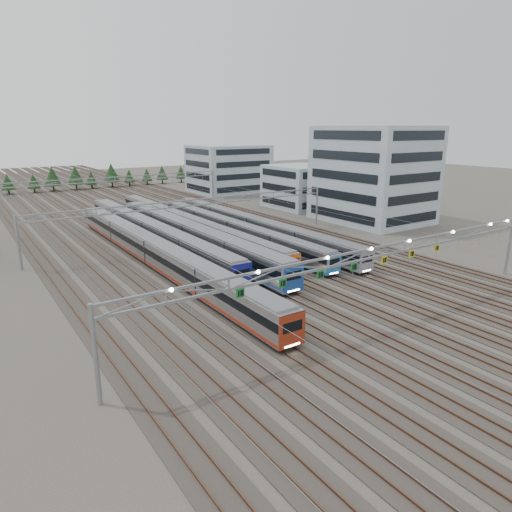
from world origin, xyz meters
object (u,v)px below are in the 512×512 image
depot_bldg_south (373,174)px  train_c (191,235)px  train_d (188,224)px  train_f (253,226)px  train_a (154,251)px  depot_bldg_mid (300,187)px  gantry_near (370,256)px  train_e (233,230)px  gantry_mid (195,208)px  gantry_far (115,183)px  train_b (151,232)px  depot_bldg_north (229,169)px

depot_bldg_south → train_c: bearing=179.7°
train_d → depot_bldg_south: (38.89, -10.91, 8.17)m
train_f → train_a: bearing=-161.4°
depot_bldg_mid → gantry_near: bearing=-123.5°
train_e → gantry_mid: gantry_mid is taller
train_e → gantry_near: size_ratio=0.94×
depot_bldg_south → depot_bldg_mid: depot_bldg_south is taller
gantry_mid → depot_bldg_mid: depot_bldg_mid is taller
train_a → depot_bldg_mid: depot_bldg_mid is taller
train_d → train_a: bearing=-128.8°
train_f → gantry_far: gantry_far is taller
train_e → train_c: bearing=-172.9°
train_a → gantry_mid: (11.25, 8.75, 4.20)m
train_e → train_f: 4.52m
train_a → train_e: size_ratio=1.25×
train_e → depot_bldg_mid: (32.61, 20.88, 3.36)m
train_d → gantry_mid: size_ratio=1.17×
train_a → train_e: bearing=21.9°
train_b → depot_bldg_mid: bearing=18.2°
train_c → gantry_mid: 5.37m
train_a → depot_bldg_north: depot_bldg_north is taller
train_c → gantry_far: size_ratio=0.99×
train_a → train_f: size_ratio=1.15×
train_e → gantry_near: bearing=-100.0°
train_c → gantry_near: gantry_near is taller
train_b → depot_bldg_south: bearing=-8.4°
gantry_mid → train_d: bearing=74.4°
train_e → depot_bldg_north: depot_bldg_north is taller
train_c → depot_bldg_north: size_ratio=2.54×
train_e → depot_bldg_south: 35.37m
train_d → gantry_near: (-2.30, -48.18, 5.17)m
train_e → depot_bldg_south: bearing=-2.2°
train_a → train_b: (4.50, 12.99, -0.01)m
gantry_mid → gantry_far: same height
train_e → gantry_far: 47.22m
train_c → gantry_far: bearing=87.3°
depot_bldg_north → gantry_near: bearing=-112.4°
gantry_mid → depot_bldg_south: size_ratio=2.56×
train_f → depot_bldg_mid: bearing=36.1°
train_a → gantry_far: bearing=78.2°
train_f → gantry_far: bearing=103.7°
gantry_near → depot_bldg_north: bearing=67.6°
train_c → depot_bldg_south: bearing=-0.3°
depot_bldg_south → depot_bldg_north: 57.85m
train_a → depot_bldg_mid: (50.61, 28.11, 3.11)m
train_a → gantry_near: 33.67m
train_c → train_a: bearing=-145.8°
train_d → gantry_mid: 9.49m
train_a → depot_bldg_north: bearing=51.6°
gantry_near → depot_bldg_north: depot_bldg_north is taller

